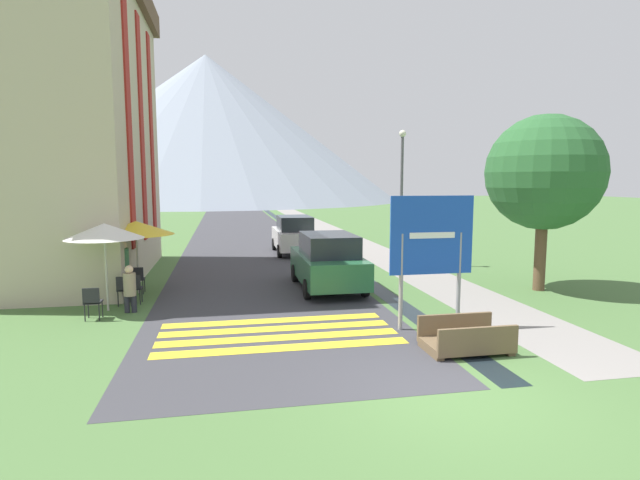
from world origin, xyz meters
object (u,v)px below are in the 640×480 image
cafe_chair_middle (137,278)px  cafe_umbrella_middle_yellow (136,228)px  tree_by_path (545,173)px  footbridge (466,340)px  streetlamp (402,187)px  parked_car_near (328,261)px  person_seated_near (130,287)px  cafe_chair_nearest (92,300)px  cafe_chair_near_right (134,287)px  road_sign (431,244)px  parked_car_far (294,235)px  cafe_umbrella_front_white (104,231)px  hotel_building (57,115)px  cafe_chair_near_left (125,288)px  person_standing_terrace (124,265)px  cafe_chair_far_right (125,272)px

cafe_chair_middle → cafe_umbrella_middle_yellow: (0.01, 0.07, 1.55)m
tree_by_path → cafe_chair_middle: bearing=171.5°
footbridge → streetlamp: bearing=77.5°
parked_car_near → person_seated_near: bearing=-162.1°
cafe_umbrella_middle_yellow → cafe_chair_nearest: bearing=-102.0°
parked_car_near → person_seated_near: (-5.79, -1.87, -0.20)m
cafe_umbrella_middle_yellow → person_seated_near: (0.17, -2.37, -1.35)m
cafe_chair_near_right → tree_by_path: tree_by_path is taller
road_sign → cafe_chair_nearest: bearing=164.4°
parked_car_far → tree_by_path: (6.61, -9.64, 2.85)m
parked_car_far → footbridge: bearing=-83.9°
road_sign → cafe_umbrella_front_white: (-7.93, 3.18, 0.14)m
hotel_building → cafe_umbrella_front_white: hotel_building is taller
cafe_umbrella_front_white → cafe_umbrella_middle_yellow: bearing=77.1°
road_sign → person_seated_near: (-7.29, 2.86, -1.33)m
parked_car_near → cafe_chair_near_right: 5.94m
road_sign → cafe_chair_near_left: size_ratio=3.73×
hotel_building → person_standing_terrace: size_ratio=6.23×
person_seated_near → cafe_chair_near_left: bearing=109.7°
footbridge → parked_car_near: size_ratio=0.40×
footbridge → person_standing_terrace: (-7.85, 6.21, 0.78)m
cafe_chair_middle → person_standing_terrace: size_ratio=0.49×
cafe_chair_nearest → cafe_chair_near_left: bearing=65.5°
cafe_chair_nearest → tree_by_path: tree_by_path is taller
cafe_chair_near_left → person_standing_terrace: bearing=103.7°
cafe_umbrella_middle_yellow → cafe_chair_near_right: bearing=-85.5°
parked_car_far → person_seated_near: 11.63m
cafe_chair_middle → person_seated_near: 2.31m
person_seated_near → road_sign: bearing=-21.4°
parked_car_near → cafe_chair_nearest: parked_car_near is taller
footbridge → cafe_umbrella_middle_yellow: size_ratio=0.74×
cafe_chair_near_right → streetlamp: (9.68, 4.65, 2.74)m
hotel_building → footbridge: bearing=-43.6°
road_sign → cafe_chair_middle: size_ratio=3.73×
footbridge → person_seated_near: 8.66m
footbridge → tree_by_path: 7.88m
parked_car_far → cafe_chair_far_right: (-6.60, -6.60, -0.40)m
cafe_chair_near_left → parked_car_far: bearing=59.5°
parked_car_near → parked_car_far: (0.04, 8.18, -0.00)m
cafe_umbrella_middle_yellow → person_standing_terrace: bearing=-113.7°
cafe_umbrella_middle_yellow → tree_by_path: size_ratio=0.41×
cafe_chair_nearest → cafe_chair_middle: bearing=73.6°
hotel_building → tree_by_path: bearing=-18.3°
footbridge → parked_car_near: parked_car_near is taller
cafe_chair_nearest → person_seated_near: (0.80, 0.61, 0.19)m
parked_car_near → cafe_chair_nearest: (-6.59, -2.48, -0.40)m
cafe_chair_far_right → hotel_building: bearing=130.5°
footbridge → cafe_chair_near_left: bearing=145.4°
cafe_chair_near_left → cafe_umbrella_middle_yellow: size_ratio=0.37×
cafe_chair_nearest → tree_by_path: (13.25, 1.02, 3.24)m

